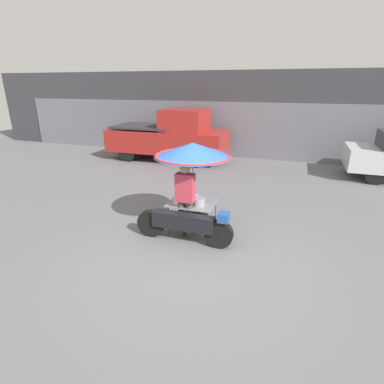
% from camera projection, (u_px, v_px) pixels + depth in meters
% --- Properties ---
extents(ground_plane, '(36.00, 36.00, 0.00)m').
position_uv_depth(ground_plane, '(195.00, 258.00, 5.60)').
color(ground_plane, slate).
extents(shopfront_building, '(28.00, 2.06, 3.63)m').
position_uv_depth(shopfront_building, '(262.00, 114.00, 13.41)').
color(shopfront_building, '#38383D').
rests_on(shopfront_building, ground).
extents(vendor_motorcycle_cart, '(2.06, 1.61, 1.95)m').
position_uv_depth(vendor_motorcycle_cart, '(191.00, 168.00, 6.16)').
color(vendor_motorcycle_cart, black).
rests_on(vendor_motorcycle_cart, ground).
extents(vendor_person, '(0.38, 0.22, 1.60)m').
position_uv_depth(vendor_person, '(185.00, 197.00, 6.16)').
color(vendor_person, '#4C473D').
rests_on(vendor_person, ground).
extents(pickup_truck, '(4.98, 1.92, 2.13)m').
position_uv_depth(pickup_truck, '(170.00, 136.00, 12.57)').
color(pickup_truck, black).
rests_on(pickup_truck, ground).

